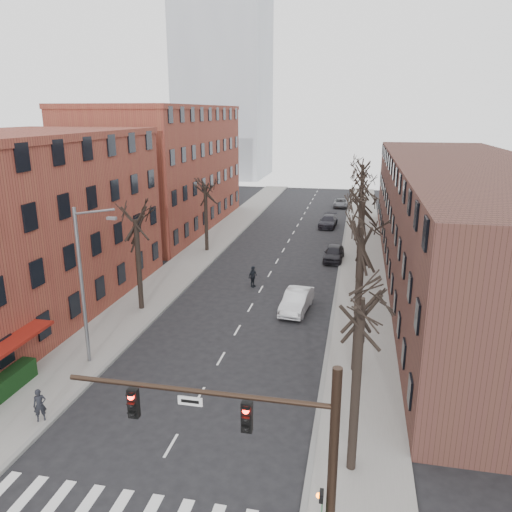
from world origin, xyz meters
The scene contains 22 objects.
sidewalk_left centered at (-8.00, 35.00, 0.07)m, with size 4.00×90.00×0.15m, color gray.
sidewalk_right centered at (8.00, 35.00, 0.07)m, with size 4.00×90.00×0.15m, color gray.
building_left_far centered at (-16.00, 44.00, 7.00)m, with size 12.00×28.00×14.00m, color brown.
building_right centered at (16.00, 30.00, 5.00)m, with size 12.00×50.00×10.00m, color #462821.
office_tower centered at (-22.00, 95.00, 30.00)m, with size 18.00×18.00×60.00m, color #B2B7BF.
awning_left centered at (-9.40, 6.00, 0.00)m, with size 1.20×7.00×0.15m, color maroon.
tree_right_a centered at (7.60, 4.00, 0.00)m, with size 5.20×5.20×10.00m, color black, non-canonical shape.
tree_right_b centered at (7.60, 12.00, 0.00)m, with size 5.20×5.20×10.80m, color black, non-canonical shape.
tree_right_c centered at (7.60, 20.00, 0.00)m, with size 5.20×5.20×11.60m, color black, non-canonical shape.
tree_right_d centered at (7.60, 28.00, 0.00)m, with size 5.20×5.20×10.00m, color black, non-canonical shape.
tree_right_e centered at (7.60, 36.00, 0.00)m, with size 5.20×5.20×10.80m, color black, non-canonical shape.
tree_right_f centered at (7.60, 44.00, 0.00)m, with size 5.20×5.20×11.60m, color black, non-canonical shape.
tree_left_a centered at (-7.60, 18.00, 0.00)m, with size 5.20×5.20×9.50m, color black, non-canonical shape.
tree_left_b centered at (-7.60, 34.00, 0.00)m, with size 5.20×5.20×9.50m, color black, non-canonical shape.
signal_mast_arm centered at (5.45, -1.00, 4.40)m, with size 8.14×0.30×7.20m.
streetlight centered at (-7.03, 10.00, 5.01)m, with size 2.45×0.22×9.03m.
silver_sedan centered at (3.38, 20.09, 0.77)m, with size 1.64×4.69×1.55m, color silver.
parked_car_near centered at (5.30, 33.30, 0.75)m, with size 1.77×4.40×1.50m, color black.
parked_car_mid centered at (3.80, 47.87, 0.71)m, with size 1.98×4.86×1.41m, color black.
parked_car_far centered at (4.75, 61.76, 0.61)m, with size 2.03×4.40×1.22m, color slate.
pedestrian_a centered at (-6.40, 4.34, 0.93)m, with size 0.57×0.37×1.56m, color black.
pedestrian_crossing centered at (-0.76, 24.42, 0.89)m, with size 1.04×0.43×1.78m, color black.
Camera 1 is at (7.28, -13.15, 13.79)m, focal length 35.00 mm.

